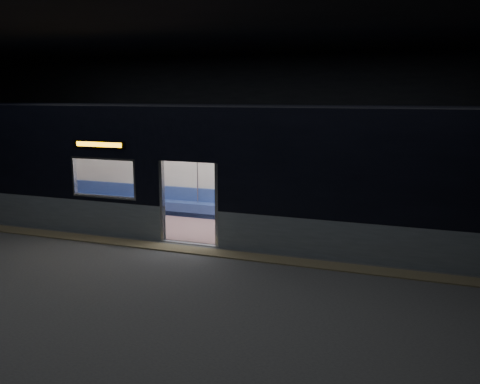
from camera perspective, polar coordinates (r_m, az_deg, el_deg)
The scene contains 7 objects.
station_floor at distance 11.78m, azimuth -7.84°, elevation -7.21°, with size 24.00×14.00×0.01m, color #47494C.
station_envelope at distance 11.20m, azimuth -8.34°, elevation 10.93°, with size 24.00×14.00×5.00m.
tactile_strip at distance 12.24m, azimuth -6.65°, elevation -6.38°, with size 22.80×0.50×0.03m, color #8C7F59.
metro_car at distance 13.62m, azimuth -3.10°, elevation 3.35°, with size 18.00×3.04×3.35m.
passenger at distance 13.85m, azimuth 11.77°, elevation -1.09°, with size 0.41×0.71×1.40m.
handbag at distance 13.65m, azimuth 11.73°, elevation -1.78°, with size 0.31×0.27×0.15m, color black.
transit_map at distance 13.94m, azimuth 16.02°, elevation 1.73°, with size 1.12×0.03×0.72m, color white.
Camera 1 is at (5.25, -9.89, 3.66)m, focal length 38.00 mm.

